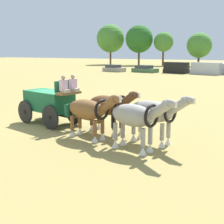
% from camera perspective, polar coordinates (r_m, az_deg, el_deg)
% --- Properties ---
extents(ground_plane, '(220.00, 220.00, 0.00)m').
position_cam_1_polar(ground_plane, '(17.46, -11.27, -2.06)').
color(ground_plane, '#9E8C4C').
extents(show_wagon, '(5.73, 2.50, 2.74)m').
position_cam_1_polar(show_wagon, '(17.10, -11.09, 1.84)').
color(show_wagon, '#195B38').
rests_on(show_wagon, ground).
extents(draft_horse_rear_near, '(3.07, 1.43, 2.16)m').
position_cam_1_polar(draft_horse_rear_near, '(14.95, -0.70, 1.03)').
color(draft_horse_rear_near, brown).
rests_on(draft_horse_rear_near, ground).
extents(draft_horse_rear_off, '(3.08, 1.39, 2.14)m').
position_cam_1_polar(draft_horse_rear_off, '(14.02, -4.21, 0.24)').
color(draft_horse_rear_off, brown).
rests_on(draft_horse_rear_off, ground).
extents(draft_horse_lead_near, '(3.08, 1.42, 2.20)m').
position_cam_1_polar(draft_horse_lead_near, '(13.39, 7.65, -0.16)').
color(draft_horse_lead_near, '#9E998E').
rests_on(draft_horse_lead_near, ground).
extents(draft_horse_lead_off, '(2.98, 1.37, 2.23)m').
position_cam_1_polar(draft_horse_lead_off, '(12.34, 4.33, -0.97)').
color(draft_horse_lead_off, '#9E998E').
rests_on(draft_horse_lead_off, ground).
extents(parked_vehicle_a, '(4.47, 2.78, 1.23)m').
position_cam_1_polar(parked_vehicle_a, '(57.69, 0.34, 7.91)').
color(parked_vehicle_a, gray).
rests_on(parked_vehicle_a, ground).
extents(parked_vehicle_b, '(4.93, 3.02, 1.23)m').
position_cam_1_polar(parked_vehicle_b, '(56.23, 5.99, 7.76)').
color(parked_vehicle_b, '#477047').
rests_on(parked_vehicle_b, ground).
extents(parked_vehicle_c, '(4.51, 2.83, 1.86)m').
position_cam_1_polar(parked_vehicle_c, '(54.85, 11.64, 7.89)').
color(parked_vehicle_c, black).
rests_on(parked_vehicle_c, ground).
extents(parked_vehicle_d, '(5.16, 2.97, 1.92)m').
position_cam_1_polar(parked_vehicle_d, '(53.36, 16.80, 7.59)').
color(parked_vehicle_d, silver).
rests_on(parked_vehicle_d, ground).
extents(tree_a, '(7.45, 7.45, 10.59)m').
position_cam_1_polar(tree_a, '(86.20, -0.28, 13.25)').
color(tree_a, brown).
rests_on(tree_a, ground).
extents(tree_b, '(7.00, 7.00, 10.10)m').
position_cam_1_polar(tree_b, '(82.20, 4.98, 13.11)').
color(tree_b, brown).
rests_on(tree_b, ground).
extents(tree_c, '(4.84, 4.84, 8.25)m').
position_cam_1_polar(tree_c, '(80.24, 9.38, 12.48)').
color(tree_c, brown).
rests_on(tree_c, ground).
extents(tree_d, '(5.92, 5.92, 7.90)m').
position_cam_1_polar(tree_d, '(78.74, 15.63, 11.62)').
color(tree_d, brown).
rests_on(tree_d, ground).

